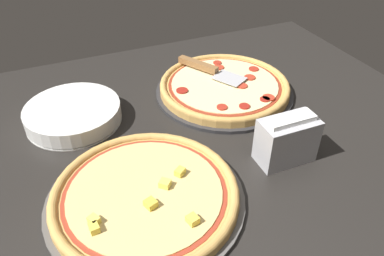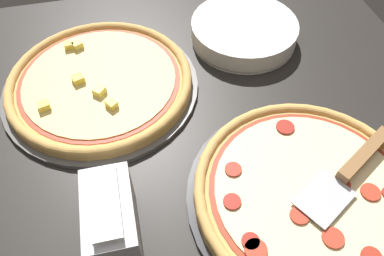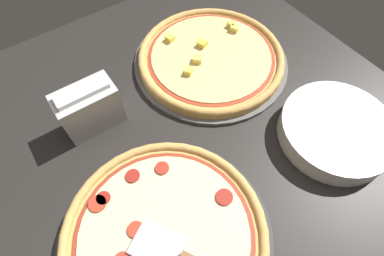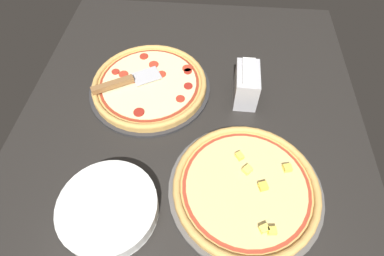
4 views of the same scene
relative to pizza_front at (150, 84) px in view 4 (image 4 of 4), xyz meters
The scene contains 8 objects.
ground_plane 18.24cm from the pizza_front, 58.75° to the left, with size 126.68×112.17×3.60cm, color black.
pizza_pan_front 2.03cm from the pizza_front, 41.14° to the right, with size 41.92×41.92×1.00cm, color #2D2D30.
pizza_front is the anchor object (origin of this frame).
pizza_pan_back 48.32cm from the pizza_front, 42.39° to the left, with size 42.47×42.47×1.00cm, color #565451.
pizza_back 48.30cm from the pizza_front, 42.41° to the left, with size 39.92×39.92×3.42cm.
serving_spatula 10.22cm from the pizza_front, 74.98° to the right, with size 15.64×22.67×2.00cm.
plate_stack 44.92cm from the pizza_front, ahead, with size 25.78×25.78×4.90cm.
napkin_holder 32.93cm from the pizza_front, 88.72° to the left, with size 13.64×7.60×12.40cm.
Camera 4 is at (62.05, 5.77, 77.38)cm, focal length 28.00 mm.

